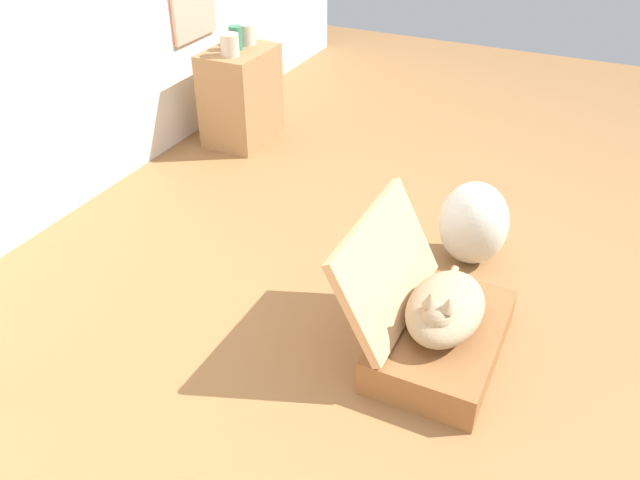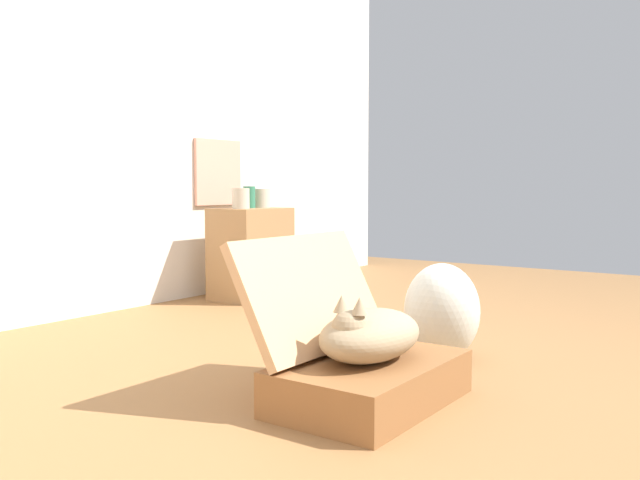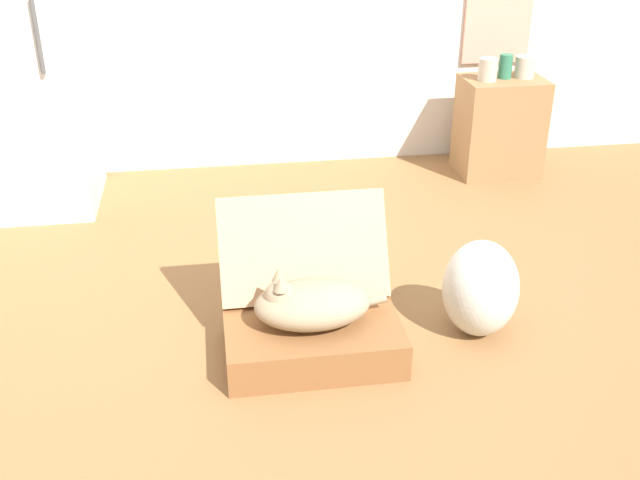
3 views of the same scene
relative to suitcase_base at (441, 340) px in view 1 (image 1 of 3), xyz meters
name	(u,v)px [view 1 (image 1 of 3)]	position (x,y,z in m)	size (l,w,h in m)	color
ground_plane	(480,330)	(0.21, -0.11, -0.07)	(7.68, 7.68, 0.00)	olive
suitcase_base	(441,340)	(0.00, 0.00, 0.00)	(0.67, 0.43, 0.15)	brown
suitcase_lid	(387,266)	(0.00, 0.24, 0.27)	(0.67, 0.43, 0.04)	tan
cat	(445,308)	(-0.01, 0.00, 0.16)	(0.52, 0.28, 0.23)	#998466
plastic_bag_white	(473,223)	(0.69, 0.07, 0.13)	(0.30, 0.32, 0.40)	silver
side_table	(241,96)	(1.39, 1.74, 0.22)	(0.47, 0.35, 0.58)	olive
vase_tall	(230,45)	(1.27, 1.71, 0.57)	(0.11, 0.11, 0.13)	#B7AD99
vase_short	(246,34)	(1.51, 1.75, 0.57)	(0.11, 0.11, 0.12)	#B7AD99
vase_round	(236,38)	(1.39, 1.75, 0.58)	(0.08, 0.08, 0.14)	#2D7051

